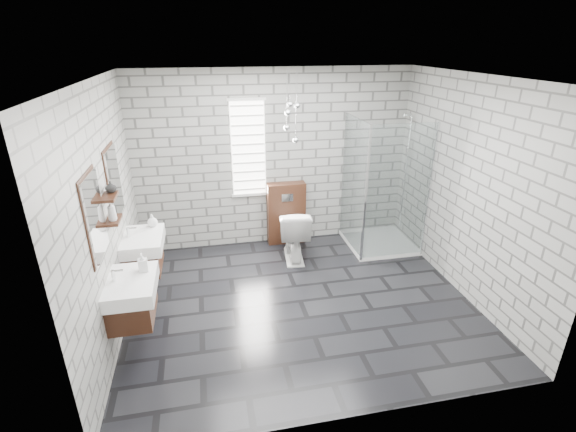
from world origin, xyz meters
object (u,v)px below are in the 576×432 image
object	(u,v)px
shower_enclosure	(378,219)
vanity_left	(128,288)
toilet	(293,233)
vanity_right	(140,243)
cistern_panel	(286,213)

from	to	relation	value
shower_enclosure	vanity_left	bearing A→B (deg)	-153.85
vanity_left	toilet	bearing A→B (deg)	38.51
vanity_left	shower_enclosure	size ratio (longest dim) A/B	0.77
vanity_right	vanity_left	bearing A→B (deg)	-90.00
vanity_left	vanity_right	size ratio (longest dim) A/B	1.00
vanity_right	shower_enclosure	world-z (taller)	shower_enclosure
vanity_right	toilet	size ratio (longest dim) A/B	1.96
vanity_left	vanity_right	world-z (taller)	same
shower_enclosure	toilet	size ratio (longest dim) A/B	2.53
vanity_left	toilet	world-z (taller)	vanity_left
vanity_left	toilet	distance (m)	2.66
cistern_panel	shower_enclosure	world-z (taller)	shower_enclosure
shower_enclosure	vanity_right	bearing A→B (deg)	-169.11
cistern_panel	shower_enclosure	xyz separation A→B (m)	(1.34, -0.52, 0.00)
toilet	shower_enclosure	bearing A→B (deg)	-172.38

